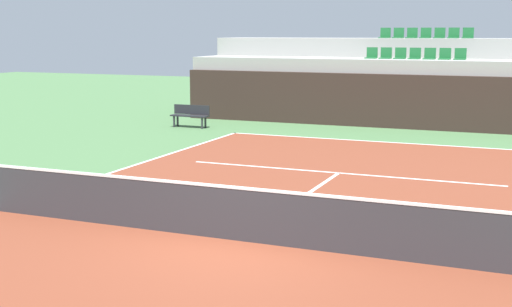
% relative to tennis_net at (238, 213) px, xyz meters
% --- Properties ---
extents(ground_plane, '(80.00, 80.00, 0.00)m').
position_rel_tennis_net_xyz_m(ground_plane, '(0.00, 0.00, -0.51)').
color(ground_plane, '#477042').
extents(court_surface, '(11.00, 24.00, 0.01)m').
position_rel_tennis_net_xyz_m(court_surface, '(0.00, 0.00, -0.50)').
color(court_surface, brown).
rests_on(court_surface, ground_plane).
extents(baseline_far, '(11.00, 0.10, 0.00)m').
position_rel_tennis_net_xyz_m(baseline_far, '(0.00, 11.95, -0.50)').
color(baseline_far, white).
rests_on(baseline_far, court_surface).
extents(service_line_far, '(8.26, 0.10, 0.00)m').
position_rel_tennis_net_xyz_m(service_line_far, '(0.00, 6.40, -0.50)').
color(service_line_far, white).
rests_on(service_line_far, court_surface).
extents(centre_service_line, '(0.10, 6.40, 0.00)m').
position_rel_tennis_net_xyz_m(centre_service_line, '(0.00, 3.20, -0.50)').
color(centre_service_line, white).
rests_on(centre_service_line, court_surface).
extents(back_wall, '(18.12, 0.30, 2.03)m').
position_rel_tennis_net_xyz_m(back_wall, '(0.00, 15.53, 0.51)').
color(back_wall, '#33231E').
rests_on(back_wall, ground_plane).
extents(stands_tier_lower, '(18.12, 2.40, 2.56)m').
position_rel_tennis_net_xyz_m(stands_tier_lower, '(0.00, 16.88, 0.77)').
color(stands_tier_lower, '#9E9E99').
rests_on(stands_tier_lower, ground_plane).
extents(stands_tier_upper, '(18.12, 2.40, 3.34)m').
position_rel_tennis_net_xyz_m(stands_tier_upper, '(0.00, 19.28, 1.16)').
color(stands_tier_upper, '#9E9E99').
rests_on(stands_tier_upper, ground_plane).
extents(seating_row_lower, '(3.86, 0.44, 0.44)m').
position_rel_tennis_net_xyz_m(seating_row_lower, '(0.00, 16.98, 2.18)').
color(seating_row_lower, '#1E6633').
rests_on(seating_row_lower, stands_tier_lower).
extents(seating_row_upper, '(3.86, 0.44, 0.44)m').
position_rel_tennis_net_xyz_m(seating_row_upper, '(0.00, 19.38, 2.96)').
color(seating_row_upper, '#1E6633').
rests_on(seating_row_upper, stands_tier_upper).
extents(tennis_net, '(11.08, 0.08, 1.07)m').
position_rel_tennis_net_xyz_m(tennis_net, '(0.00, 0.00, 0.00)').
color(tennis_net, black).
rests_on(tennis_net, court_surface).
extents(player_bench, '(1.50, 0.40, 0.85)m').
position_rel_tennis_net_xyz_m(player_bench, '(-7.67, 12.77, -0.00)').
color(player_bench, '#232328').
rests_on(player_bench, ground_plane).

